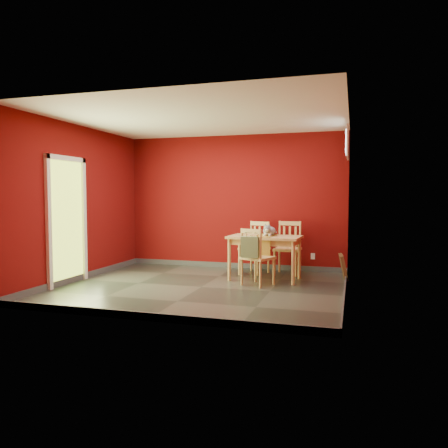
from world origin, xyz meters
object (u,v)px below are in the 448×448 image
(chair_far_left, at_px, (256,247))
(chair_far_right, at_px, (288,247))
(picture_frame, at_px, (343,267))
(dining_table, at_px, (265,241))
(cat, at_px, (269,229))
(chair_near, at_px, (256,256))
(tote_bag, at_px, (250,247))

(chair_far_left, distance_m, chair_far_right, 0.62)
(chair_far_right, xyz_separation_m, picture_frame, (1.01, -0.27, -0.29))
(chair_far_right, height_order, picture_frame, chair_far_right)
(dining_table, height_order, cat, cat)
(chair_far_left, distance_m, chair_near, 1.19)
(chair_far_right, xyz_separation_m, chair_near, (-0.35, -1.19, -0.03))
(dining_table, height_order, chair_near, chair_near)
(tote_bag, height_order, picture_frame, tote_bag)
(chair_far_left, relative_size, tote_bag, 2.43)
(chair_near, height_order, cat, cat)
(chair_near, distance_m, cat, 0.74)
(dining_table, distance_m, chair_far_right, 0.75)
(chair_far_right, relative_size, tote_bag, 2.46)
(cat, xyz_separation_m, picture_frame, (1.26, 0.31, -0.67))
(chair_near, xyz_separation_m, cat, (0.10, 0.61, 0.41))
(chair_far_left, relative_size, chair_far_right, 0.99)
(dining_table, bearing_deg, tote_bag, -97.62)
(chair_far_right, bearing_deg, chair_far_left, -177.65)
(tote_bag, relative_size, picture_frame, 0.88)
(dining_table, xyz_separation_m, chair_far_right, (0.31, 0.66, -0.17))
(chair_near, bearing_deg, picture_frame, 33.97)
(chair_far_left, bearing_deg, dining_table, -64.41)
(chair_far_right, xyz_separation_m, cat, (-0.25, -0.57, 0.38))
(tote_bag, bearing_deg, chair_near, 74.34)
(chair_near, xyz_separation_m, picture_frame, (1.37, 0.92, -0.26))
(dining_table, relative_size, picture_frame, 2.77)
(chair_near, bearing_deg, dining_table, 85.74)
(cat, bearing_deg, dining_table, -98.66)
(chair_far_right, bearing_deg, chair_near, -106.54)
(dining_table, relative_size, chair_far_right, 1.28)
(cat, height_order, picture_frame, cat)
(tote_bag, distance_m, cat, 0.87)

